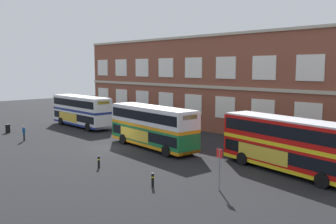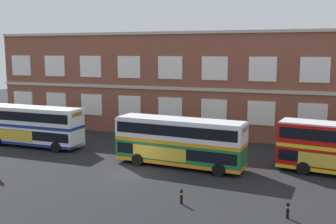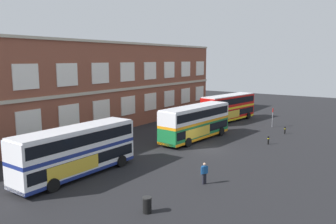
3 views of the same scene
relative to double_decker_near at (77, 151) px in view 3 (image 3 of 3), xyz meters
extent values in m
plane|color=black|center=(13.37, -2.87, -2.15)|extent=(120.00, 120.00, 0.00)
cube|color=brown|center=(14.32, 13.13, 3.60)|extent=(50.35, 8.00, 11.49)
cube|color=#B2A893|center=(14.32, 9.05, 3.37)|extent=(50.35, 0.16, 0.36)
cube|color=#B2A893|center=(14.32, 9.08, 9.49)|extent=(50.35, 0.28, 0.30)
cube|color=silver|center=(1.73, 9.07, 1.07)|extent=(2.82, 0.12, 2.53)
cube|color=silver|center=(6.76, 9.07, 1.07)|extent=(2.82, 0.12, 2.53)
cube|color=silver|center=(11.80, 9.07, 1.07)|extent=(2.82, 0.12, 2.53)
cube|color=silver|center=(16.83, 9.07, 1.07)|extent=(2.82, 0.12, 2.53)
cube|color=silver|center=(21.87, 9.07, 1.07)|extent=(2.82, 0.12, 2.53)
cube|color=silver|center=(26.90, 9.07, 1.07)|extent=(2.82, 0.12, 2.53)
cube|color=silver|center=(31.94, 9.07, 1.07)|extent=(2.82, 0.12, 2.53)
cube|color=silver|center=(36.97, 9.07, 1.07)|extent=(2.82, 0.12, 2.53)
cube|color=silver|center=(1.73, 9.07, 5.66)|extent=(2.82, 0.12, 2.53)
cube|color=silver|center=(6.76, 9.07, 5.66)|extent=(2.82, 0.12, 2.53)
cube|color=silver|center=(11.80, 9.07, 5.66)|extent=(2.82, 0.12, 2.53)
cube|color=silver|center=(16.83, 9.07, 5.66)|extent=(2.82, 0.12, 2.53)
cube|color=silver|center=(21.87, 9.07, 5.66)|extent=(2.82, 0.12, 2.53)
cube|color=silver|center=(26.90, 9.07, 5.66)|extent=(2.82, 0.12, 2.53)
cube|color=silver|center=(31.94, 9.07, 5.66)|extent=(2.82, 0.12, 2.53)
cube|color=silver|center=(36.97, 9.07, 5.66)|extent=(2.82, 0.12, 2.53)
cube|color=silver|center=(0.00, 0.00, -0.92)|extent=(11.05, 2.77, 1.75)
cube|color=black|center=(0.00, 0.00, -0.71)|extent=(10.61, 2.80, 0.90)
cube|color=navy|center=(0.00, 0.00, 0.10)|extent=(11.05, 2.77, 0.30)
cube|color=silver|center=(0.00, 0.00, 1.03)|extent=(11.05, 2.77, 1.55)
cube|color=black|center=(0.00, 0.00, 1.10)|extent=(10.61, 2.80, 0.90)
cube|color=navy|center=(0.00, 0.00, -1.66)|extent=(11.05, 2.79, 0.28)
cube|color=silver|center=(0.00, 0.00, 1.86)|extent=(10.83, 2.66, 0.12)
cube|color=gold|center=(-1.35, -1.26, -0.84)|extent=(4.84, 0.13, 1.10)
cube|color=yellow|center=(5.47, -0.11, 1.45)|extent=(0.09, 1.66, 0.40)
cylinder|color=black|center=(3.82, -1.35, -1.63)|extent=(1.05, 0.34, 1.04)
cylinder|color=black|center=(3.87, 1.20, -1.63)|extent=(1.05, 0.34, 1.04)
cylinder|color=black|center=(-3.33, -1.21, -1.63)|extent=(1.05, 0.34, 1.04)
cylinder|color=black|center=(-3.28, 1.34, -1.63)|extent=(1.05, 0.34, 1.04)
cube|color=#197038|center=(16.41, -1.79, -0.92)|extent=(11.18, 3.47, 1.75)
cube|color=black|center=(16.41, -1.79, -0.71)|extent=(10.74, 3.47, 0.90)
cube|color=orange|center=(16.41, -1.79, 0.10)|extent=(11.18, 3.47, 0.30)
cube|color=silver|center=(16.41, -1.79, 1.03)|extent=(11.18, 3.47, 1.55)
cube|color=black|center=(16.41, -1.79, 1.10)|extent=(10.74, 3.47, 0.90)
cube|color=orange|center=(16.41, -1.79, -1.66)|extent=(11.18, 3.49, 0.28)
cube|color=silver|center=(16.41, -1.79, 1.86)|extent=(10.95, 3.35, 0.12)
cube|color=gold|center=(14.99, -2.96, -0.84)|extent=(4.83, 0.44, 1.10)
cube|color=yellow|center=(21.86, -2.25, 1.45)|extent=(0.20, 1.66, 0.40)
cylinder|color=black|center=(20.14, -3.39, -1.63)|extent=(1.06, 0.41, 1.04)
cylinder|color=black|center=(20.35, -0.85, -1.63)|extent=(1.06, 0.41, 1.04)
cylinder|color=black|center=(13.01, -2.78, -1.63)|extent=(1.06, 0.41, 1.04)
cylinder|color=black|center=(13.23, -0.24, -1.63)|extent=(1.06, 0.41, 1.04)
cube|color=red|center=(29.78, -0.01, -0.92)|extent=(11.26, 4.24, 1.75)
cube|color=black|center=(29.78, -0.01, -0.71)|extent=(10.83, 4.21, 0.90)
cube|color=yellow|center=(29.78, -0.01, 0.10)|extent=(11.26, 4.24, 0.30)
cube|color=red|center=(29.78, -0.01, 1.03)|extent=(11.26, 4.24, 1.55)
cube|color=black|center=(29.78, -0.01, 1.10)|extent=(10.83, 4.21, 0.90)
cube|color=yellow|center=(29.78, -0.01, -1.66)|extent=(11.27, 4.26, 0.28)
cube|color=silver|center=(29.78, -0.01, 1.86)|extent=(11.03, 4.10, 0.12)
cube|color=gold|center=(28.27, -1.08, -0.84)|extent=(4.79, 0.79, 1.10)
cube|color=yellow|center=(35.18, -0.86, 1.45)|extent=(0.32, 1.65, 0.40)
cylinder|color=black|center=(33.38, -1.87, -1.63)|extent=(1.08, 0.48, 1.04)
cylinder|color=black|center=(33.78, 0.65, -1.63)|extent=(1.08, 0.48, 1.04)
cylinder|color=black|center=(26.32, -0.75, -1.63)|extent=(1.08, 0.48, 1.04)
cylinder|color=black|center=(26.72, 1.76, -1.63)|extent=(1.08, 0.48, 1.04)
cylinder|color=black|center=(4.18, -9.44, -1.72)|extent=(0.22, 0.22, 0.85)
cylinder|color=black|center=(4.35, -9.54, -1.72)|extent=(0.22, 0.22, 0.85)
cube|color=#194C8C|center=(4.26, -9.49, -1.00)|extent=(0.47, 0.41, 0.60)
cylinder|color=#194C8C|center=(4.04, -9.36, -1.03)|extent=(0.15, 0.15, 0.57)
cylinder|color=#194C8C|center=(4.49, -9.62, -1.03)|extent=(0.15, 0.15, 0.57)
sphere|color=tan|center=(4.26, -9.49, -0.56)|extent=(0.22, 0.22, 0.22)
cylinder|color=slate|center=(29.01, -7.06, -0.80)|extent=(0.10, 0.10, 2.70)
cube|color=red|center=(29.01, -7.08, 0.27)|extent=(0.44, 0.04, 0.56)
cylinder|color=black|center=(-2.08, -8.85, -1.67)|extent=(0.56, 0.56, 0.95)
cylinder|color=black|center=(-2.08, -8.85, -1.16)|extent=(0.60, 0.60, 0.08)
cylinder|color=black|center=(25.59, -9.75, -1.67)|extent=(0.18, 0.18, 0.95)
cylinder|color=yellow|center=(25.59, -9.75, -1.47)|extent=(0.19, 0.19, 0.08)
cylinder|color=black|center=(19.09, -9.70, -1.67)|extent=(0.18, 0.18, 0.95)
cylinder|color=yellow|center=(19.09, -9.70, -1.47)|extent=(0.19, 0.19, 0.08)
camera|label=1|loc=(43.63, -25.44, 5.70)|focal=39.98mm
camera|label=2|loc=(26.33, -32.76, 7.53)|focal=42.46mm
camera|label=3|loc=(-17.71, -21.08, 7.40)|focal=35.89mm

